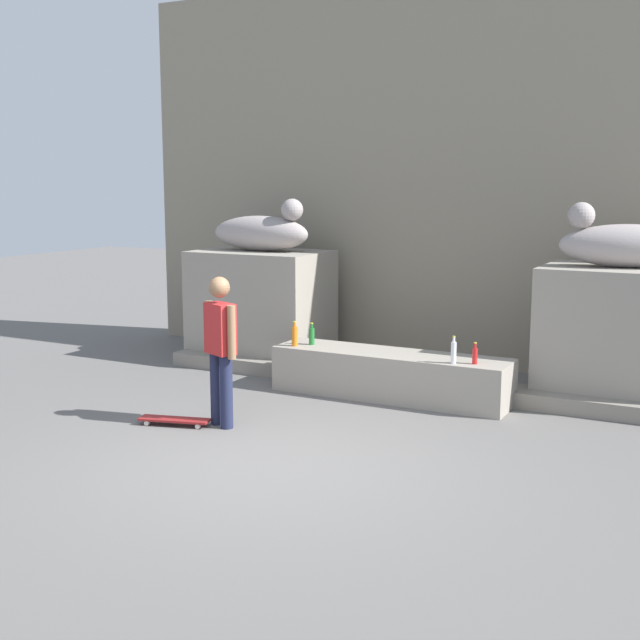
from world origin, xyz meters
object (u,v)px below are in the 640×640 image
object	(u,v)px
statue_reclining_left	(262,232)
statue_reclining_right	(625,244)
bottle_green	(312,336)
bottle_red	(475,355)
skater	(221,345)
skateboard	(174,420)
bottle_orange	(295,336)
bottle_clear	(454,352)

from	to	relation	value
statue_reclining_left	statue_reclining_right	distance (m)	5.09
bottle_green	bottle_red	xyz separation A→B (m)	(2.24, -0.14, -0.02)
bottle_red	skater	bearing A→B (deg)	-140.77
statue_reclining_left	bottle_red	distance (m)	4.09
statue_reclining_right	skateboard	world-z (taller)	statue_reclining_right
bottle_orange	bottle_clear	bearing A→B (deg)	-1.13
statue_reclining_left	bottle_orange	distance (m)	2.21
statue_reclining_right	skater	bearing A→B (deg)	26.28
bottle_clear	statue_reclining_right	bearing A→B (deg)	39.15
skater	bottle_clear	size ratio (longest dim) A/B	5.08
skateboard	bottle_orange	distance (m)	2.19
skater	bottle_orange	distance (m)	1.84
bottle_green	bottle_orange	world-z (taller)	bottle_orange
statue_reclining_left	bottle_red	size ratio (longest dim) A/B	6.23
skateboard	bottle_red	bearing A→B (deg)	-158.39
statue_reclining_left	statue_reclining_right	size ratio (longest dim) A/B	0.96
skateboard	bottle_green	world-z (taller)	bottle_green
statue_reclining_left	skater	world-z (taller)	statue_reclining_left
statue_reclining_right	skater	world-z (taller)	statue_reclining_right
skater	skateboard	xyz separation A→B (m)	(-0.48, -0.23, -0.86)
bottle_red	skateboard	bearing A→B (deg)	-142.84
bottle_orange	bottle_clear	distance (m)	2.16
statue_reclining_right	bottle_green	world-z (taller)	statue_reclining_right
statue_reclining_right	bottle_clear	size ratio (longest dim) A/B	5.13
statue_reclining_right	skateboard	bearing A→B (deg)	24.85
statue_reclining_right	bottle_clear	xyz separation A→B (m)	(-1.65, -1.34, -1.23)
statue_reclining_right	bottle_green	distance (m)	4.03
skateboard	bottle_clear	distance (m)	3.31
skater	bottle_red	size ratio (longest dim) A/B	6.45
statue_reclining_left	bottle_clear	bearing A→B (deg)	-19.98
skateboard	statue_reclining_left	bearing A→B (deg)	-90.51
statue_reclining_right	bottle_orange	distance (m)	4.21
skater	bottle_green	distance (m)	2.02
statue_reclining_right	bottle_green	bearing A→B (deg)	3.09
bottle_orange	bottle_red	xyz separation A→B (m)	(2.39, 0.05, -0.03)
bottle_orange	bottle_green	bearing A→B (deg)	51.12
statue_reclining_right	skateboard	xyz separation A→B (m)	(-4.19, -3.35, -1.88)
skater	bottle_orange	size ratio (longest dim) A/B	5.13
skateboard	skater	bearing A→B (deg)	-169.96
statue_reclining_left	bottle_green	bearing A→B (deg)	-36.65
skateboard	bottle_green	bearing A→B (deg)	-118.81
statue_reclining_right	bottle_green	size ratio (longest dim) A/B	5.83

